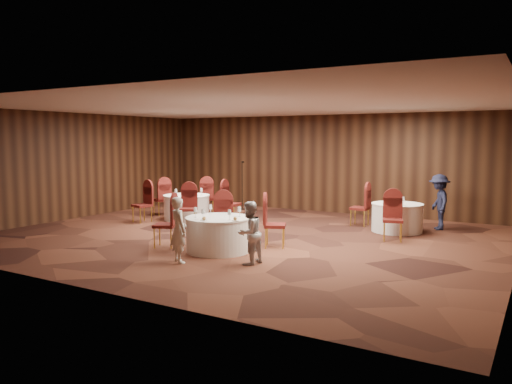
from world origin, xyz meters
The scene contains 15 objects.
ground centered at (0.00, 0.00, 0.00)m, with size 12.00×12.00×0.00m, color black.
room_shell centered at (0.00, 0.00, 1.96)m, with size 12.00×12.00×12.00m.
table_main centered at (0.37, -1.69, 0.38)m, with size 1.40×1.40×0.74m.
table_left centered at (-2.90, 1.37, 0.38)m, with size 1.38×1.38×0.74m.
table_right centered at (3.07, 2.56, 0.38)m, with size 1.31×1.31×0.74m.
chairs_main centered at (0.04, -1.08, 0.50)m, with size 2.80×2.02×1.00m.
chairs_left centered at (-2.92, 1.39, 0.50)m, with size 3.12×3.01×1.00m.
chairs_right centered at (2.61, 2.15, 0.50)m, with size 1.95×2.21×1.00m.
tabletop_main centered at (0.52, -1.78, 0.84)m, with size 1.10×1.10×0.22m.
tabletop_left centered at (-2.90, 1.37, 0.82)m, with size 0.88×0.81×0.22m.
tabletop_right centered at (3.30, 2.27, 0.90)m, with size 0.08×0.08×0.22m.
mic_stand centered at (-2.64, 4.09, 0.49)m, with size 0.24×0.24×1.66m.
woman_a centered at (0.28, -2.90, 0.64)m, with size 0.47×0.31×1.29m, color silver.
woman_b centered at (1.52, -2.31, 0.61)m, with size 0.59×0.46×1.22m, color silver.
man_c centered at (3.95, 3.42, 0.74)m, with size 0.96×0.55×1.48m, color black.
Camera 1 is at (6.41, -10.36, 2.39)m, focal length 35.00 mm.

